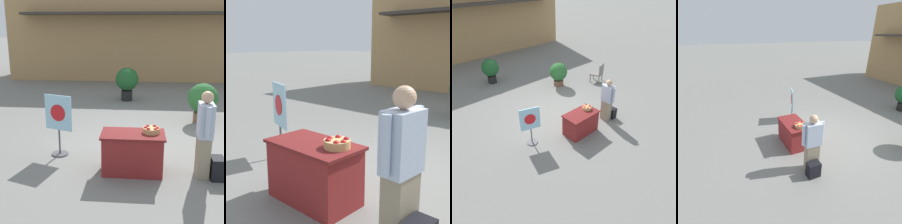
{
  "view_description": "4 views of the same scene",
  "coord_description": "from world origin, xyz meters",
  "views": [
    {
      "loc": [
        -0.08,
        -6.99,
        2.79
      ],
      "look_at": [
        -0.64,
        -0.85,
        1.05
      ],
      "focal_mm": 50.0,
      "sensor_mm": 36.0,
      "label": 1
    },
    {
      "loc": [
        2.6,
        -3.93,
        2.03
      ],
      "look_at": [
        -0.55,
        -0.56,
        1.0
      ],
      "focal_mm": 50.0,
      "sensor_mm": 36.0,
      "label": 2
    },
    {
      "loc": [
        -4.81,
        -5.58,
        4.86
      ],
      "look_at": [
        -0.35,
        -0.7,
        0.58
      ],
      "focal_mm": 35.0,
      "sensor_mm": 36.0,
      "label": 3
    },
    {
      "loc": [
        4.35,
        -3.52,
        3.46
      ],
      "look_at": [
        -0.54,
        -1.36,
        1.02
      ],
      "focal_mm": 28.0,
      "sensor_mm": 36.0,
      "label": 4
    }
  ],
  "objects": [
    {
      "name": "potted_plant_far_left",
      "position": [
        1.75,
        2.01,
        0.67
      ],
      "size": [
        0.86,
        0.86,
        1.16
      ],
      "color": "brown",
      "rests_on": "ground_plane"
    },
    {
      "name": "apple_basket",
      "position": [
        0.16,
        -1.33,
        0.85
      ],
      "size": [
        0.33,
        0.33,
        0.13
      ],
      "color": "tan",
      "rests_on": "display_table"
    },
    {
      "name": "person_visitor",
      "position": [
        1.13,
        -1.46,
        0.84
      ],
      "size": [
        0.28,
        0.61,
        1.65
      ],
      "rotation": [
        0.0,
        0.0,
        3.09
      ],
      "color": "gray",
      "rests_on": "ground_plane"
    },
    {
      "name": "storefront_building",
      "position": [
        0.18,
        10.8,
        2.65
      ],
      "size": [
        13.93,
        5.47,
        5.29
      ],
      "color": "tan",
      "rests_on": "ground_plane"
    },
    {
      "name": "display_table",
      "position": [
        -0.19,
        -1.39,
        0.4
      ],
      "size": [
        1.22,
        0.7,
        0.79
      ],
      "color": "maroon",
      "rests_on": "ground_plane"
    },
    {
      "name": "backpack",
      "position": [
        1.39,
        -1.54,
        0.21
      ],
      "size": [
        0.24,
        0.34,
        0.42
      ],
      "color": "black",
      "rests_on": "ground_plane"
    },
    {
      "name": "poster_board",
      "position": [
        -1.81,
        -0.71,
        0.76
      ],
      "size": [
        0.63,
        0.36,
        1.35
      ],
      "rotation": [
        0.0,
        0.0,
        -1.9
      ],
      "color": "#4C4C51",
      "rests_on": "ground_plane"
    },
    {
      "name": "potted_plant_near_left",
      "position": [
        -0.57,
        4.55,
        0.75
      ],
      "size": [
        0.86,
        0.86,
        1.24
      ],
      "color": "black",
      "rests_on": "ground_plane"
    },
    {
      "name": "ground_plane",
      "position": [
        0.0,
        0.0,
        0.0
      ],
      "size": [
        120.0,
        120.0,
        0.0
      ],
      "primitive_type": "plane",
      "color": "slate"
    }
  ]
}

